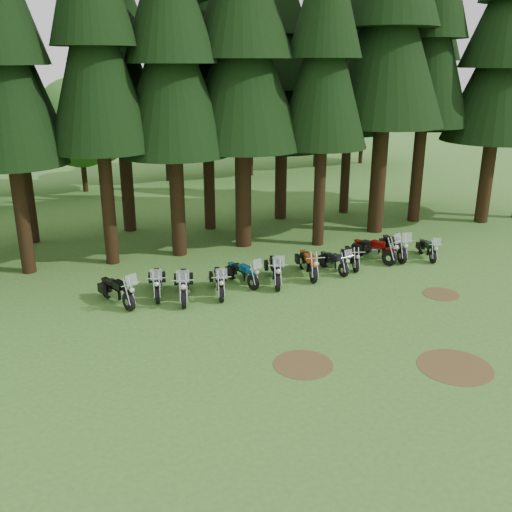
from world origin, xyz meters
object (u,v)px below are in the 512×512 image
(motorcycle_0, at_px, (117,292))
(motorcycle_4, at_px, (242,274))
(motorcycle_5, at_px, (275,271))
(motorcycle_9, at_px, (374,250))
(motorcycle_1, at_px, (157,283))
(motorcycle_3, at_px, (219,282))
(motorcycle_10, at_px, (394,247))
(motorcycle_8, at_px, (351,257))
(motorcycle_6, at_px, (308,264))
(motorcycle_11, at_px, (428,249))
(motorcycle_2, at_px, (184,286))
(motorcycle_7, at_px, (334,262))

(motorcycle_0, distance_m, motorcycle_4, 4.99)
(motorcycle_5, relative_size, motorcycle_9, 1.02)
(motorcycle_1, relative_size, motorcycle_3, 1.00)
(motorcycle_10, bearing_deg, motorcycle_8, -163.85)
(motorcycle_4, xyz_separation_m, motorcycle_6, (2.90, -0.22, 0.05))
(motorcycle_0, relative_size, motorcycle_11, 1.19)
(motorcycle_0, height_order, motorcycle_8, motorcycle_0)
(motorcycle_2, height_order, motorcycle_11, motorcycle_2)
(motorcycle_7, bearing_deg, motorcycle_11, -7.93)
(motorcycle_2, distance_m, motorcycle_5, 3.86)
(motorcycle_9, relative_size, motorcycle_10, 0.98)
(motorcycle_2, relative_size, motorcycle_4, 1.16)
(motorcycle_0, xyz_separation_m, motorcycle_8, (10.17, -0.16, -0.08))
(motorcycle_1, distance_m, motorcycle_10, 11.03)
(motorcycle_1, distance_m, motorcycle_3, 2.38)
(motorcycle_10, bearing_deg, motorcycle_9, -167.39)
(motorcycle_0, xyz_separation_m, motorcycle_1, (1.57, 0.24, -0.01))
(motorcycle_9, xyz_separation_m, motorcycle_10, (1.12, 0.01, -0.00))
(motorcycle_3, bearing_deg, motorcycle_2, -168.58)
(motorcycle_0, distance_m, motorcycle_1, 1.59)
(motorcycle_4, bearing_deg, motorcycle_9, -11.78)
(motorcycle_0, bearing_deg, motorcycle_8, -18.75)
(motorcycle_1, bearing_deg, motorcycle_0, -155.86)
(motorcycle_3, distance_m, motorcycle_7, 5.33)
(motorcycle_1, height_order, motorcycle_11, motorcycle_1)
(motorcycle_1, xyz_separation_m, motorcycle_4, (3.41, -0.35, -0.03))
(motorcycle_2, xyz_separation_m, motorcycle_4, (2.60, 0.44, -0.08))
(motorcycle_0, xyz_separation_m, motorcycle_2, (2.38, -0.54, 0.03))
(motorcycle_1, xyz_separation_m, motorcycle_2, (0.81, -0.79, 0.05))
(motorcycle_2, relative_size, motorcycle_9, 1.04)
(motorcycle_0, xyz_separation_m, motorcycle_6, (7.89, -0.32, 0.00))
(motorcycle_4, height_order, motorcycle_5, motorcycle_5)
(motorcycle_11, bearing_deg, motorcycle_2, -161.05)
(motorcycle_2, distance_m, motorcycle_4, 2.64)
(motorcycle_4, bearing_deg, motorcycle_7, -16.96)
(motorcycle_5, bearing_deg, motorcycle_1, -169.44)
(motorcycle_3, bearing_deg, motorcycle_1, 173.83)
(motorcycle_10, bearing_deg, motorcycle_3, -163.69)
(motorcycle_6, height_order, motorcycle_11, motorcycle_11)
(motorcycle_0, relative_size, motorcycle_2, 0.94)
(motorcycle_9, bearing_deg, motorcycle_8, 166.90)
(motorcycle_0, bearing_deg, motorcycle_6, -20.20)
(motorcycle_10, height_order, motorcycle_11, motorcycle_10)
(motorcycle_0, distance_m, motorcycle_2, 2.44)
(motorcycle_8, bearing_deg, motorcycle_7, -148.44)
(motorcycle_3, xyz_separation_m, motorcycle_8, (6.39, 0.50, -0.06))
(motorcycle_5, relative_size, motorcycle_10, 1.00)
(motorcycle_3, distance_m, motorcycle_11, 10.18)
(motorcycle_8, height_order, motorcycle_11, motorcycle_11)
(motorcycle_0, xyz_separation_m, motorcycle_10, (12.59, 0.02, 0.01))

